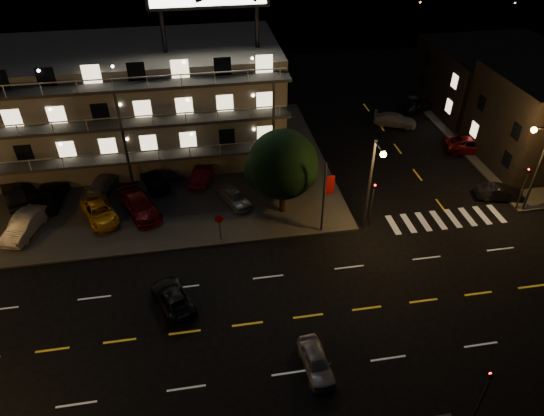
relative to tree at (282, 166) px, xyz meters
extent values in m
plane|color=black|center=(-2.34, -11.47, -4.50)|extent=(140.00, 140.00, 0.00)
cube|color=#3D3E3B|center=(-16.34, 8.53, -4.42)|extent=(44.00, 24.00, 0.15)
cube|color=#3D3E3B|center=(27.66, 8.53, -4.42)|extent=(16.00, 24.00, 0.15)
cube|color=gray|center=(-12.34, 12.53, 0.50)|extent=(28.00, 12.00, 10.00)
cube|color=gray|center=(-12.34, 12.53, 5.75)|extent=(28.00, 12.00, 0.50)
cube|color=#3D3E3B|center=(-12.34, 5.63, -1.35)|extent=(28.00, 1.80, 0.25)
cube|color=#3D3E3B|center=(-12.34, 5.63, 1.85)|extent=(28.00, 1.80, 0.25)
cube|color=#3D3E3B|center=(-12.34, 5.63, 5.05)|extent=(28.00, 1.80, 0.25)
cylinder|color=black|center=(-8.34, 10.53, 7.75)|extent=(0.36, 0.36, 3.50)
cylinder|color=black|center=(-0.34, 10.53, 7.75)|extent=(0.36, 0.36, 3.50)
cube|color=black|center=(27.66, 16.53, -1.00)|extent=(14.00, 12.00, 7.00)
cylinder|color=#2D2D30|center=(6.16, -3.17, -0.50)|extent=(0.20, 0.20, 8.00)
cylinder|color=#2D2D30|center=(6.16, -3.97, 3.30)|extent=(0.12, 1.80, 0.12)
sphere|color=#FFA13F|center=(6.16, -4.77, 3.20)|extent=(0.44, 0.44, 0.44)
cylinder|color=#2D2D30|center=(20.16, -3.17, -0.50)|extent=(0.20, 0.20, 8.00)
cylinder|color=#2D2D30|center=(19.36, -3.17, 3.30)|extent=(1.80, 0.12, 0.12)
sphere|color=#FFA13F|center=(18.56, -3.17, 3.20)|extent=(0.44, 0.44, 0.44)
cylinder|color=#2D2D30|center=(6.66, -2.97, -2.70)|extent=(0.14, 0.14, 3.60)
imported|color=black|center=(6.66, -2.97, -0.40)|extent=(0.20, 0.16, 1.00)
sphere|color=#FF0C0C|center=(6.66, -3.09, -0.50)|extent=(0.14, 0.14, 0.14)
cylinder|color=#2D2D30|center=(6.66, -19.97, -2.70)|extent=(0.14, 0.14, 3.60)
imported|color=black|center=(6.66, -19.97, -0.40)|extent=(0.20, 0.16, 1.00)
sphere|color=#FF0C0C|center=(6.66, -19.85, -0.50)|extent=(0.14, 0.14, 0.14)
cylinder|color=#2D2D30|center=(19.66, -2.97, -2.70)|extent=(0.14, 0.14, 3.60)
imported|color=black|center=(19.66, -2.97, -0.40)|extent=(0.16, 0.20, 1.00)
sphere|color=#FF0C0C|center=(19.54, -2.97, -0.50)|extent=(0.14, 0.14, 0.14)
cylinder|color=#2D2D30|center=(2.66, -3.07, -1.30)|extent=(0.16, 0.16, 6.40)
cube|color=#A70C0B|center=(3.11, -3.07, -0.10)|extent=(0.60, 0.04, 1.60)
cylinder|color=#2D2D30|center=(-5.34, -2.87, -3.40)|extent=(0.08, 0.08, 2.20)
cylinder|color=#A70C0B|center=(-5.34, -2.92, -2.35)|extent=(0.91, 0.04, 0.91)
cylinder|color=black|center=(0.05, -0.01, -3.05)|extent=(0.54, 0.54, 2.58)
sphere|color=black|center=(0.05, -0.01, 0.17)|extent=(5.59, 5.59, 5.59)
sphere|color=black|center=(-1.24, 0.42, -0.47)|extent=(3.44, 3.44, 3.44)
sphere|color=black|center=(1.23, -0.44, -0.26)|extent=(3.23, 3.23, 3.23)
imported|color=#9B9CA1|center=(-20.41, 0.48, -3.57)|extent=(2.91, 4.95, 1.54)
imported|color=#EAA316|center=(-14.81, 1.37, -3.68)|extent=(3.87, 5.28, 1.33)
imported|color=#620E11|center=(-11.58, 1.61, -3.58)|extent=(4.04, 5.70, 1.53)
imported|color=#9B9CA1|center=(-3.74, 1.69, -3.69)|extent=(2.96, 4.13, 1.31)
imported|color=black|center=(-22.34, 5.15, -3.61)|extent=(3.24, 4.74, 1.48)
imported|color=black|center=(-19.37, 4.41, -3.66)|extent=(2.75, 5.16, 1.38)
imported|color=#9B9CA1|center=(-14.84, 6.03, -3.70)|extent=(3.28, 4.84, 1.30)
imported|color=black|center=(-10.59, 5.64, -3.58)|extent=(3.29, 4.82, 1.52)
imported|color=#620E11|center=(-6.16, 5.87, -3.63)|extent=(2.69, 4.59, 1.43)
imported|color=black|center=(19.04, -1.30, -3.84)|extent=(4.18, 2.36, 1.31)
imported|color=#620E11|center=(20.75, 6.88, -3.76)|extent=(5.77, 3.73, 1.48)
imported|color=#9B9CA1|center=(15.24, 13.60, -3.82)|extent=(5.00, 3.63, 1.35)
imported|color=black|center=(19.39, 16.79, -3.79)|extent=(4.40, 2.60, 1.40)
imported|color=#9B9CA1|center=(-0.80, -15.38, -3.87)|extent=(1.74, 3.75, 1.24)
imported|color=black|center=(-9.02, -8.91, -3.89)|extent=(3.42, 4.80, 1.22)
camera|label=1|loc=(-6.21, -32.02, 20.05)|focal=32.00mm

